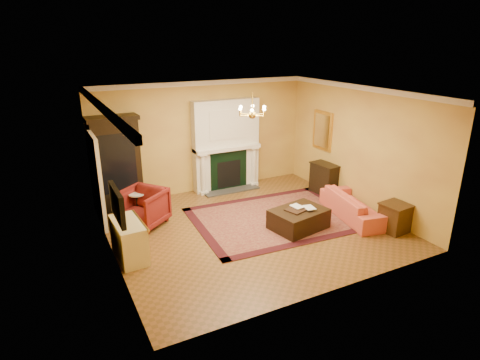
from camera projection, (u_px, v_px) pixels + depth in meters
floor at (251, 227)px, 9.07m from camera, size 6.00×5.50×0.02m
ceiling at (252, 92)px, 8.06m from camera, size 6.00×5.50×0.02m
wall_back at (203, 137)px, 10.88m from camera, size 6.00×0.02×3.00m
wall_front at (336, 210)px, 6.25m from camera, size 6.00×0.02×3.00m
wall_left at (106, 186)px, 7.28m from camera, size 0.02×5.50×3.00m
wall_right at (359, 147)px, 9.85m from camera, size 0.02×5.50×3.00m
fireplace at (226, 147)px, 11.08m from camera, size 1.90×0.70×2.50m
crown_molding at (232, 90)px, 8.89m from camera, size 6.00×5.50×0.12m
doorway at (98, 181)px, 8.88m from camera, size 0.08×1.05×2.10m
tv_panel at (117, 204)px, 6.85m from camera, size 0.09×0.95×0.58m
gilt_mirror at (323, 131)px, 10.96m from camera, size 0.06×0.76×1.05m
chandelier at (252, 112)px, 8.20m from camera, size 0.63×0.55×0.53m
oriental_rug at (275, 218)px, 9.51m from camera, size 3.93×3.04×0.02m
china_cabinet at (116, 165)px, 9.76m from camera, size 1.13×0.56×2.22m
wingback_armchair at (142, 206)px, 9.02m from camera, size 1.24×1.25×0.95m
pedestal_table at (137, 205)px, 9.29m from camera, size 0.37×0.37×0.67m
commode at (129, 240)px, 7.68m from camera, size 0.53×1.04×0.76m
coral_sofa at (354, 202)px, 9.46m from camera, size 0.96×2.08×0.78m
end_table at (395, 218)px, 8.79m from camera, size 0.58×0.58×0.61m
console_table at (324, 179)px, 10.92m from camera, size 0.50×0.78×0.81m
leather_ottoman at (299, 219)px, 8.93m from camera, size 1.32×1.06×0.44m
ottoman_tray at (297, 209)px, 8.83m from camera, size 0.56×0.49×0.03m
book_a at (294, 202)px, 8.81m from camera, size 0.21×0.06×0.28m
book_b at (305, 203)px, 8.78m from camera, size 0.21×0.05×0.29m
topiary_left at (209, 140)px, 10.74m from camera, size 0.15×0.15×0.40m
topiary_right at (252, 136)px, 11.30m from camera, size 0.14×0.14×0.38m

